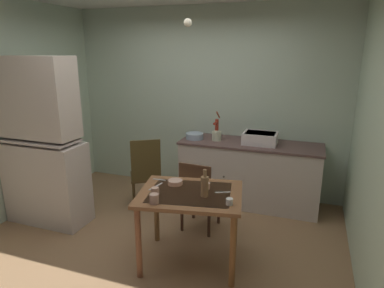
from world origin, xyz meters
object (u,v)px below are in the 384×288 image
at_px(hand_pump, 217,127).
at_px(serving_bowl_wide, 175,182).
at_px(hutch_cabinet, 43,148).
at_px(chair_far_side, 199,193).
at_px(sink_basin, 260,138).
at_px(mug_tall, 229,202).
at_px(mixing_bowl_counter, 195,136).
at_px(chair_by_counter, 146,173).
at_px(dining_table, 190,203).
at_px(glass_bottle, 205,186).

xyz_separation_m(hand_pump, serving_bowl_wide, (-0.02, -1.46, -0.26)).
distance_m(hutch_cabinet, serving_bowl_wide, 1.74).
bearing_deg(chair_far_side, sink_basin, 59.78).
bearing_deg(hutch_cabinet, chair_far_side, 12.58).
height_order(hutch_cabinet, mug_tall, hutch_cabinet).
height_order(hutch_cabinet, mixing_bowl_counter, hutch_cabinet).
relative_size(mixing_bowl_counter, chair_far_side, 0.28).
relative_size(hutch_cabinet, chair_by_counter, 2.06).
bearing_deg(serving_bowl_wide, chair_by_counter, 133.35).
bearing_deg(sink_basin, dining_table, -105.19).
relative_size(mixing_bowl_counter, dining_table, 0.22).
xyz_separation_m(hand_pump, mug_tall, (0.61, -1.73, -0.26)).
distance_m(hand_pump, mixing_bowl_counter, 0.33).
bearing_deg(mixing_bowl_counter, dining_table, -72.22).
distance_m(chair_by_counter, glass_bottle, 1.53).
relative_size(dining_table, chair_far_side, 1.30).
height_order(sink_basin, hand_pump, hand_pump).
bearing_deg(glass_bottle, chair_by_counter, 139.13).
xyz_separation_m(hand_pump, dining_table, (0.19, -1.59, -0.39)).
height_order(chair_far_side, serving_bowl_wide, chair_far_side).
height_order(chair_far_side, mug_tall, chair_far_side).
relative_size(hand_pump, mug_tall, 6.20).
height_order(sink_basin, serving_bowl_wide, sink_basin).
bearing_deg(hutch_cabinet, sink_basin, 29.44).
distance_m(dining_table, chair_by_counter, 1.36).
bearing_deg(sink_basin, glass_bottle, -99.47).
height_order(hand_pump, serving_bowl_wide, hand_pump).
bearing_deg(chair_by_counter, hutch_cabinet, -143.41).
height_order(chair_far_side, glass_bottle, glass_bottle).
height_order(dining_table, chair_by_counter, chair_by_counter).
bearing_deg(chair_far_side, mug_tall, -54.57).
height_order(mixing_bowl_counter, chair_by_counter, chair_by_counter).
relative_size(hutch_cabinet, mug_tall, 31.90).
height_order(hutch_cabinet, chair_by_counter, hutch_cabinet).
bearing_deg(chair_by_counter, chair_far_side, -20.50).
bearing_deg(mug_tall, glass_bottle, 159.26).
distance_m(chair_by_counter, serving_bowl_wide, 1.14).
distance_m(sink_basin, chair_far_side, 1.18).
distance_m(hand_pump, glass_bottle, 1.67).
height_order(hand_pump, chair_far_side, hand_pump).
height_order(mixing_bowl_counter, glass_bottle, glass_bottle).
xyz_separation_m(dining_table, chair_by_counter, (-0.97, 0.94, -0.14)).
height_order(chair_by_counter, mug_tall, chair_by_counter).
relative_size(serving_bowl_wide, mug_tall, 2.38).
relative_size(chair_far_side, serving_bowl_wide, 5.71).
height_order(sink_basin, mug_tall, sink_basin).
distance_m(dining_table, mug_tall, 0.46).
relative_size(hand_pump, glass_bottle, 1.49).
height_order(hutch_cabinet, glass_bottle, hutch_cabinet).
bearing_deg(glass_bottle, chair_far_side, 112.83).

